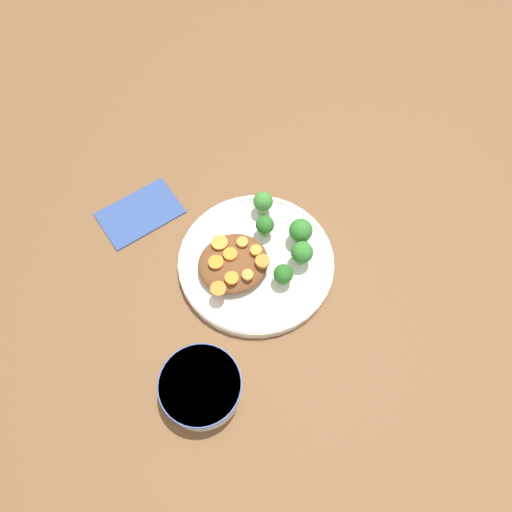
{
  "coord_description": "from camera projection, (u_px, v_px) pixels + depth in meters",
  "views": [
    {
      "loc": [
        -0.18,
        -0.34,
        0.78
      ],
      "look_at": [
        0.0,
        0.0,
        0.03
      ],
      "focal_mm": 35.0,
      "sensor_mm": 36.0,
      "label": 1
    }
  ],
  "objects": [
    {
      "name": "plate",
      "position": [
        256.0,
        262.0,
        0.86
      ],
      "size": [
        0.27,
        0.27,
        0.02
      ],
      "color": "white",
      "rests_on": "ground_plane"
    },
    {
      "name": "dip_bowl",
      "position": [
        201.0,
        387.0,
        0.74
      ],
      "size": [
        0.12,
        0.12,
        0.04
      ],
      "color": "white",
      "rests_on": "ground_plane"
    },
    {
      "name": "broccoli_floret_2",
      "position": [
        265.0,
        225.0,
        0.85
      ],
      "size": [
        0.03,
        0.03,
        0.05
      ],
      "color": "#7FA85B",
      "rests_on": "plate"
    },
    {
      "name": "napkin",
      "position": [
        140.0,
        213.0,
        0.91
      ],
      "size": [
        0.15,
        0.11,
        0.01
      ],
      "rotation": [
        0.0,
        0.0,
        0.13
      ],
      "color": "#334C8C",
      "rests_on": "ground_plane"
    },
    {
      "name": "ground_plane",
      "position": [
        256.0,
        265.0,
        0.87
      ],
      "size": [
        4.0,
        4.0,
        0.0
      ],
      "primitive_type": "plane",
      "color": "brown"
    },
    {
      "name": "broccoli_floret_3",
      "position": [
        302.0,
        253.0,
        0.82
      ],
      "size": [
        0.04,
        0.04,
        0.05
      ],
      "color": "#7FA85B",
      "rests_on": "plate"
    },
    {
      "name": "carrot_slice_0",
      "position": [
        232.0,
        278.0,
        0.8
      ],
      "size": [
        0.02,
        0.02,
        0.0
      ],
      "primitive_type": "cylinder",
      "color": "orange",
      "rests_on": "stew_mound"
    },
    {
      "name": "stew_mound",
      "position": [
        233.0,
        263.0,
        0.83
      ],
      "size": [
        0.12,
        0.11,
        0.03
      ],
      "primitive_type": "ellipsoid",
      "color": "brown",
      "rests_on": "plate"
    },
    {
      "name": "carrot_slice_5",
      "position": [
        220.0,
        242.0,
        0.83
      ],
      "size": [
        0.03,
        0.03,
        0.0
      ],
      "primitive_type": "cylinder",
      "color": "orange",
      "rests_on": "stew_mound"
    },
    {
      "name": "carrot_slice_4",
      "position": [
        230.0,
        254.0,
        0.82
      ],
      "size": [
        0.02,
        0.02,
        0.01
      ],
      "primitive_type": "cylinder",
      "color": "orange",
      "rests_on": "stew_mound"
    },
    {
      "name": "broccoli_floret_0",
      "position": [
        299.0,
        229.0,
        0.84
      ],
      "size": [
        0.04,
        0.04,
        0.05
      ],
      "color": "#759E51",
      "rests_on": "plate"
    },
    {
      "name": "carrot_slice_2",
      "position": [
        248.0,
        275.0,
        0.8
      ],
      "size": [
        0.02,
        0.02,
        0.01
      ],
      "primitive_type": "cylinder",
      "color": "orange",
      "rests_on": "stew_mound"
    },
    {
      "name": "carrot_slice_3",
      "position": [
        242.0,
        242.0,
        0.83
      ],
      "size": [
        0.02,
        0.02,
        0.01
      ],
      "primitive_type": "cylinder",
      "color": "orange",
      "rests_on": "stew_mound"
    },
    {
      "name": "carrot_slice_6",
      "position": [
        216.0,
        262.0,
        0.81
      ],
      "size": [
        0.02,
        0.02,
        0.0
      ],
      "primitive_type": "cylinder",
      "color": "orange",
      "rests_on": "stew_mound"
    },
    {
      "name": "broccoli_floret_4",
      "position": [
        283.0,
        274.0,
        0.81
      ],
      "size": [
        0.03,
        0.03,
        0.04
      ],
      "color": "#7FA85B",
      "rests_on": "plate"
    },
    {
      "name": "carrot_slice_8",
      "position": [
        264.0,
        261.0,
        0.81
      ],
      "size": [
        0.02,
        0.02,
        0.01
      ],
      "primitive_type": "cylinder",
      "color": "orange",
      "rests_on": "stew_mound"
    },
    {
      "name": "carrot_slice_7",
      "position": [
        218.0,
        289.0,
        0.79
      ],
      "size": [
        0.03,
        0.03,
        0.0
      ],
      "primitive_type": "cylinder",
      "color": "orange",
      "rests_on": "stew_mound"
    },
    {
      "name": "carrot_slice_1",
      "position": [
        258.0,
        248.0,
        0.82
      ],
      "size": [
        0.02,
        0.02,
        0.01
      ],
      "primitive_type": "cylinder",
      "color": "orange",
      "rests_on": "stew_mound"
    },
    {
      "name": "broccoli_floret_1",
      "position": [
        263.0,
        202.0,
        0.87
      ],
      "size": [
        0.04,
        0.04,
        0.05
      ],
      "color": "#759E51",
      "rests_on": "plate"
    }
  ]
}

